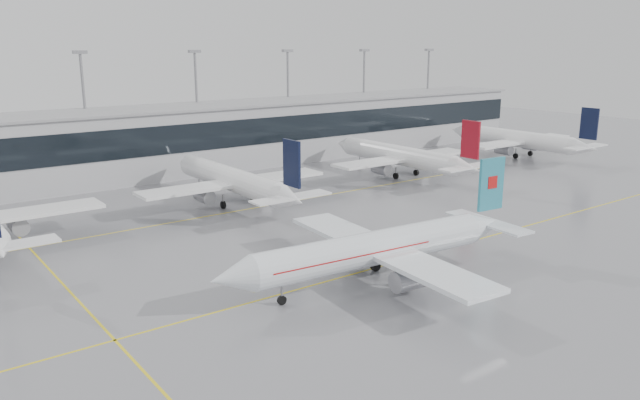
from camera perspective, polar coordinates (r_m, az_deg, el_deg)
ground at (r=69.29m, az=5.98°, el=-5.95°), size 320.00×320.00×0.00m
taxi_line_main at (r=69.29m, az=5.98°, el=-5.94°), size 120.00×0.25×0.01m
taxi_line_north at (r=92.51m, az=-6.69°, el=-0.84°), size 120.00×0.25×0.01m
taxi_line_cross at (r=68.44m, az=-22.36°, el=-7.23°), size 0.25×60.00×0.01m
terminal at (r=119.59m, az=-14.55°, el=5.12°), size 180.00×15.00×12.00m
terminal_glass at (r=112.49m, az=-13.11°, el=5.44°), size 180.00×0.20×5.00m
terminal_roof at (r=118.84m, az=-14.73°, el=8.07°), size 182.00×16.00×0.40m
light_masts at (r=124.29m, az=-15.83°, el=8.77°), size 156.40×1.00×22.60m
air_canada_jet at (r=63.65m, az=5.68°, el=-4.33°), size 36.34×29.12×11.38m
parked_jet_c at (r=94.78m, az=-7.87°, el=1.79°), size 29.64×36.96×11.72m
parked_jet_d at (r=115.43m, az=7.52°, el=3.99°), size 29.64×36.96×11.72m
parked_jet_e at (r=141.82m, az=17.78°, el=5.30°), size 29.64×36.96×11.72m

